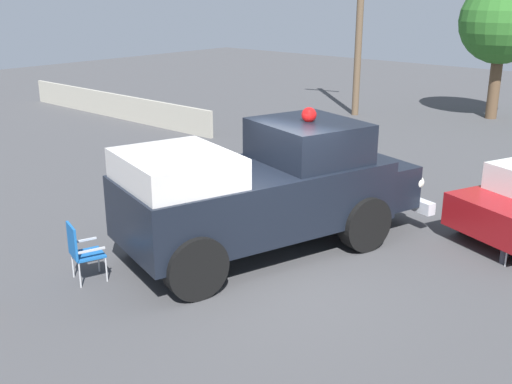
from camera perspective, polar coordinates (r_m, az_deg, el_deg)
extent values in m
plane|color=#424244|center=(10.82, 1.30, -7.10)|extent=(60.00, 60.00, 0.00)
cylinder|color=black|center=(12.99, 4.16, -0.22)|extent=(0.60, 1.09, 1.04)
cylinder|color=black|center=(11.55, 10.05, -2.89)|extent=(0.60, 1.09, 1.04)
cylinder|color=black|center=(11.38, -10.21, -3.23)|extent=(0.60, 1.09, 1.04)
cylinder|color=black|center=(9.70, -5.62, -6.95)|extent=(0.60, 1.09, 1.04)
cube|color=black|center=(11.10, 0.00, -0.56)|extent=(3.39, 5.29, 1.10)
cube|color=black|center=(12.82, 10.82, 1.11)|extent=(1.94, 1.36, 0.84)
cube|color=black|center=(11.48, 4.87, 4.70)|extent=(2.30, 2.16, 0.76)
cube|color=silver|center=(10.17, -7.40, 1.93)|extent=(2.36, 2.18, 0.60)
cube|color=silver|center=(13.12, 12.27, 1.42)|extent=(1.42, 0.52, 0.64)
cube|color=silver|center=(13.32, 12.45, -0.24)|extent=(2.21, 0.82, 0.24)
sphere|color=white|center=(13.64, 10.01, 2.56)|extent=(0.32, 0.32, 0.26)
sphere|color=white|center=(12.59, 14.75, 0.88)|extent=(0.32, 0.32, 0.26)
sphere|color=red|center=(11.38, 4.94, 7.14)|extent=(0.35, 0.35, 0.28)
cylinder|color=black|center=(12.89, 19.09, -2.23)|extent=(0.49, 0.73, 0.68)
cylinder|color=#B7BABF|center=(11.66, 22.20, -5.41)|extent=(0.03, 0.03, 0.44)
cylinder|color=#B7BABF|center=(12.07, 22.42, -4.64)|extent=(0.03, 0.03, 0.44)
cylinder|color=#B7BABF|center=(10.96, -14.38, -6.10)|extent=(0.04, 0.04, 0.44)
cylinder|color=#B7BABF|center=(10.57, -13.69, -6.97)|extent=(0.04, 0.04, 0.44)
cylinder|color=#B7BABF|center=(10.87, -16.61, -6.52)|extent=(0.04, 0.04, 0.44)
cylinder|color=#B7BABF|center=(10.47, -16.00, -7.43)|extent=(0.04, 0.04, 0.44)
cube|color=#1959A5|center=(10.62, -15.28, -5.60)|extent=(0.61, 0.61, 0.04)
cube|color=#1959A5|center=(10.46, -16.67, -4.41)|extent=(0.47, 0.19, 0.56)
cube|color=#B7BABF|center=(10.77, -15.70, -4.33)|extent=(0.17, 0.43, 0.03)
cube|color=#B7BABF|center=(10.34, -14.99, -5.24)|extent=(0.17, 0.43, 0.03)
cylinder|color=#383842|center=(11.77, 22.02, -5.14)|extent=(0.16, 0.16, 0.45)
cylinder|color=#383842|center=(11.96, 22.12, -4.79)|extent=(0.16, 0.16, 0.45)
cylinder|color=brown|center=(24.73, 21.22, 9.20)|extent=(0.42, 0.42, 2.47)
sphere|color=#2D6926|center=(24.52, 21.86, 14.49)|extent=(3.04, 3.04, 3.04)
cylinder|color=brown|center=(23.83, 9.63, 16.28)|extent=(0.26, 0.26, 7.77)
cube|color=#A8A393|center=(24.00, -13.03, 7.82)|extent=(10.46, 0.12, 0.90)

